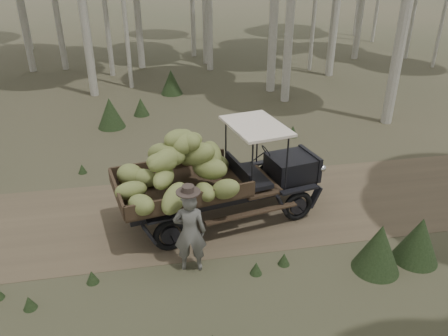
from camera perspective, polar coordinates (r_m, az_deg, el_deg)
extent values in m
plane|color=#473D2B|center=(11.70, -11.50, -6.54)|extent=(120.00, 120.00, 0.00)
cube|color=brown|center=(11.70, -11.50, -6.52)|extent=(70.00, 4.00, 0.01)
cube|color=black|center=(11.80, 8.62, 0.15)|extent=(1.27, 1.23, 0.60)
cube|color=black|center=(12.09, 11.09, 0.63)|extent=(0.32, 1.09, 0.68)
cube|color=black|center=(11.12, 1.82, -0.67)|extent=(0.39, 1.51, 0.60)
cube|color=#38281C|center=(10.71, -5.69, -2.60)|extent=(3.38, 2.52, 0.09)
cube|color=#38281C|center=(11.46, -7.16, 0.51)|extent=(3.01, 0.66, 0.35)
cube|color=#38281C|center=(9.80, -4.08, -4.22)|extent=(3.01, 0.66, 0.35)
cube|color=#38281C|center=(10.37, -13.84, -3.14)|extent=(0.45, 1.94, 0.35)
cube|color=beige|center=(10.79, 4.21, 5.52)|extent=(1.59, 2.06, 0.07)
cube|color=black|center=(11.57, -0.77, -2.41)|extent=(4.94, 1.09, 0.20)
cube|color=black|center=(10.91, 0.82, -4.39)|extent=(4.94, 1.09, 0.20)
torus|color=black|center=(12.69, 5.62, -1.10)|extent=(0.84, 0.31, 0.83)
torus|color=black|center=(11.38, 9.61, -4.91)|extent=(0.84, 0.31, 0.83)
torus|color=black|center=(11.68, -9.35, -4.00)|extent=(0.84, 0.31, 0.83)
torus|color=black|center=(10.25, -7.04, -8.68)|extent=(0.84, 0.31, 0.83)
sphere|color=beige|center=(12.48, 10.26, 1.84)|extent=(0.20, 0.20, 0.20)
sphere|color=beige|center=(11.76, 12.73, -0.05)|extent=(0.20, 0.20, 0.20)
ellipsoid|color=olive|center=(10.73, -10.35, -1.31)|extent=(0.82, 0.73, 0.48)
ellipsoid|color=olive|center=(10.60, -7.60, 1.11)|extent=(0.56, 0.98, 0.72)
ellipsoid|color=olive|center=(9.86, -8.09, 0.76)|extent=(0.85, 0.58, 0.55)
ellipsoid|color=olive|center=(10.28, -4.72, 3.49)|extent=(0.82, 0.52, 0.58)
ellipsoid|color=olive|center=(10.03, -2.50, -3.14)|extent=(0.59, 0.84, 0.50)
ellipsoid|color=olive|center=(10.96, -1.64, 1.76)|extent=(0.55, 0.99, 0.80)
ellipsoid|color=olive|center=(10.23, -3.50, 1.83)|extent=(1.15, 0.93, 0.80)
ellipsoid|color=olive|center=(10.11, -5.92, 3.74)|extent=(0.95, 0.82, 0.58)
ellipsoid|color=olive|center=(10.92, -12.16, -0.90)|extent=(0.94, 0.92, 0.63)
ellipsoid|color=olive|center=(9.91, -7.88, -1.30)|extent=(0.71, 1.05, 0.51)
ellipsoid|color=olive|center=(10.06, -6.99, 1.78)|extent=(0.92, 0.82, 0.61)
ellipsoid|color=olive|center=(10.16, -5.21, 3.25)|extent=(0.76, 0.79, 0.41)
ellipsoid|color=olive|center=(9.67, -10.78, -4.75)|extent=(0.88, 0.93, 0.62)
ellipsoid|color=olive|center=(10.93, -4.68, 1.99)|extent=(0.69, 1.01, 0.67)
ellipsoid|color=olive|center=(10.38, -7.09, 1.98)|extent=(0.86, 0.52, 0.68)
ellipsoid|color=olive|center=(10.10, -4.73, 3.39)|extent=(0.82, 0.85, 0.56)
ellipsoid|color=olive|center=(11.20, -1.34, 0.69)|extent=(1.07, 0.69, 0.77)
ellipsoid|color=olive|center=(10.29, -1.87, -0.03)|extent=(1.03, 0.90, 0.55)
ellipsoid|color=olive|center=(9.89, -7.70, 1.07)|extent=(1.04, 0.89, 0.58)
ellipsoid|color=olive|center=(10.17, -5.38, 3.40)|extent=(0.80, 0.98, 0.56)
ellipsoid|color=olive|center=(10.09, -12.06, -2.88)|extent=(0.80, 0.45, 0.51)
ellipsoid|color=olive|center=(10.79, -4.87, 1.88)|extent=(0.91, 0.78, 0.68)
ellipsoid|color=olive|center=(10.28, -8.29, 1.97)|extent=(0.93, 1.10, 0.77)
ellipsoid|color=olive|center=(9.56, -6.49, -3.97)|extent=(0.97, 1.04, 0.82)
ellipsoid|color=olive|center=(9.90, 0.19, -2.77)|extent=(0.96, 0.94, 0.76)
imported|color=#54534D|center=(9.35, -4.48, -8.35)|extent=(0.76, 0.56, 1.91)
cylinder|color=#352B25|center=(8.83, -4.70, -3.14)|extent=(0.59, 0.59, 0.03)
cylinder|color=#352B25|center=(8.79, -4.72, -2.78)|extent=(0.29, 0.29, 0.15)
cone|color=#233319|center=(17.64, -14.62, 6.99)|extent=(1.07, 1.07, 1.19)
cone|color=#233319|center=(16.52, 8.96, 4.77)|extent=(0.39, 0.39, 0.43)
cone|color=#233319|center=(18.78, -10.80, 7.87)|extent=(0.67, 0.67, 0.74)
cone|color=#233319|center=(10.09, 19.56, -9.78)|extent=(1.03, 1.03, 1.14)
cone|color=#233319|center=(21.40, -6.91, 11.08)|extent=(1.05, 1.05, 1.16)
cone|color=#233319|center=(10.71, 24.11, -8.50)|extent=(1.00, 1.00, 1.11)
cone|color=#233319|center=(14.76, 8.64, 1.76)|extent=(0.27, 0.27, 0.30)
cone|color=#233319|center=(13.49, -5.86, -0.59)|extent=(0.27, 0.27, 0.30)
cone|color=#233319|center=(9.68, -24.10, -15.75)|extent=(0.27, 0.27, 0.30)
cone|color=#233319|center=(13.84, -2.32, 0.30)|extent=(0.27, 0.27, 0.30)
cone|color=#233319|center=(14.35, -18.04, -0.08)|extent=(0.27, 0.27, 0.30)
cone|color=#233319|center=(14.13, -6.68, 0.72)|extent=(0.27, 0.27, 0.30)
cone|color=#233319|center=(14.02, 0.40, 0.68)|extent=(0.27, 0.27, 0.30)
cone|color=#233319|center=(9.85, -16.86, -13.43)|extent=(0.27, 0.27, 0.30)
cone|color=#233319|center=(10.00, 7.84, -11.67)|extent=(0.27, 0.27, 0.30)
cone|color=#233319|center=(9.69, 4.21, -12.89)|extent=(0.27, 0.27, 0.30)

